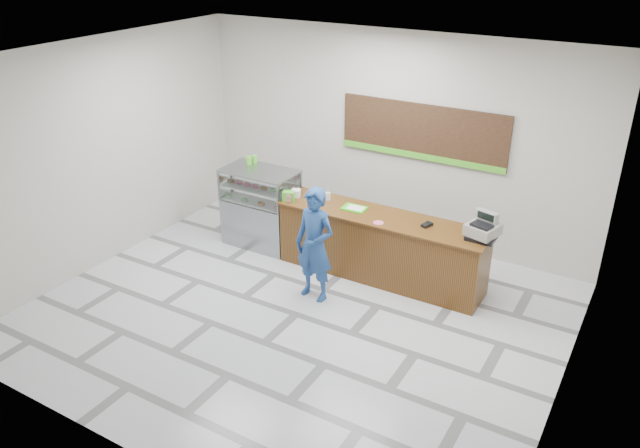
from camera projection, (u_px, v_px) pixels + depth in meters
The scene contains 16 objects.
floor at pixel (296, 314), 8.74m from camera, with size 7.00×7.00×0.00m, color silver.
back_wall at pixel (391, 138), 10.31m from camera, with size 7.00×7.00×0.00m, color beige.
ceiling at pixel (291, 61), 7.22m from camera, with size 7.00×7.00×0.00m, color silver.
sales_counter at pixel (381, 247), 9.47m from camera, with size 3.26×0.76×1.03m.
display_case at pixel (261, 207), 10.41m from camera, with size 1.22×0.72×1.33m.
menu_board at pixel (422, 133), 9.95m from camera, with size 2.80×0.06×0.90m.
cash_register at pixel (483, 229), 8.53m from camera, with size 0.48×0.49×0.37m.
card_terminal at pixel (427, 225), 8.92m from camera, with size 0.09×0.18×0.04m, color black.
serving_tray at pixel (354, 208), 9.48m from camera, with size 0.37×0.27×0.02m.
napkin_box at pixel (296, 193), 9.89m from camera, with size 0.13×0.13×0.12m, color white.
straw_cup at pixel (328, 196), 9.77m from camera, with size 0.08×0.08×0.12m, color silver.
promo_box at pixel (289, 196), 9.71m from camera, with size 0.18×0.12×0.16m, color #52BC29.
donut_decal at pixel (378, 223), 9.03m from camera, with size 0.16×0.16×0.00m, color #F75E88.
green_cup_left at pixel (249, 160), 10.36m from camera, with size 0.09×0.09×0.14m, color #52BC29.
green_cup_right at pixel (255, 159), 10.43m from camera, with size 0.08×0.08×0.13m, color #52BC29.
customer at pixel (315, 245), 8.81m from camera, with size 0.62×0.41×1.70m, color navy.
Camera 1 is at (4.01, -6.15, 4.92)m, focal length 35.00 mm.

